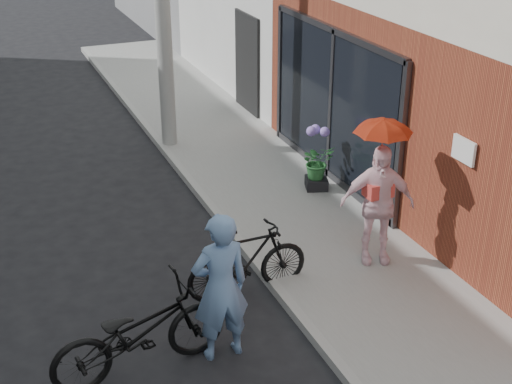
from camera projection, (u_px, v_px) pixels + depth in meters
ground at (228, 345)px, 8.13m from camera, size 80.00×80.00×0.00m
sidewalk at (313, 229)px, 10.50m from camera, size 2.20×24.00×0.12m
curb at (240, 244)px, 10.10m from camera, size 0.12×24.00×0.12m
officer at (220, 287)px, 7.61m from camera, size 0.65×0.43×1.76m
bike_left at (139, 332)px, 7.50m from camera, size 2.01×0.90×1.02m
bike_right at (248, 261)px, 8.87m from camera, size 1.60×0.46×0.96m
kimono_woman at (377, 204)px, 9.26m from camera, size 1.04×0.73×1.65m
parasol at (384, 122)px, 8.77m from camera, size 0.71×0.71×0.62m
planter at (316, 183)px, 11.60m from camera, size 0.43×0.43×0.18m
potted_plant at (317, 162)px, 11.43m from camera, size 0.52×0.45×0.58m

